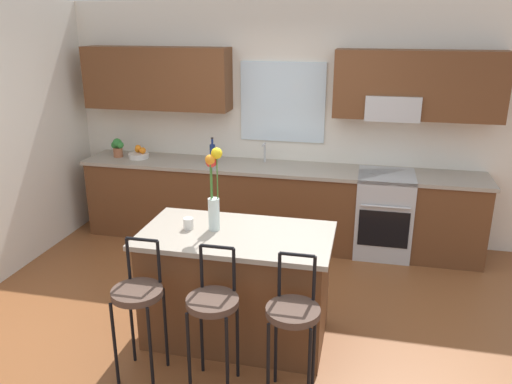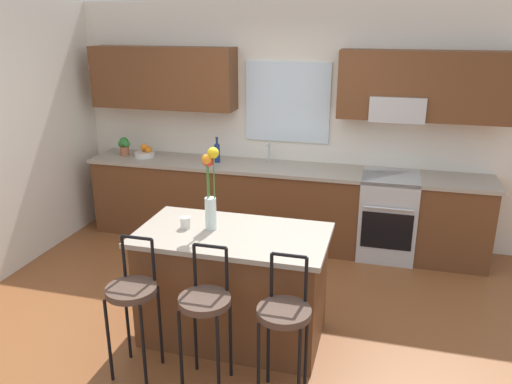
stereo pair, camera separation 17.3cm
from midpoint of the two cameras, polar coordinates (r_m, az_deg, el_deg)
ground_plane at (r=4.59m, az=-0.91°, el=-14.10°), size 14.00×14.00×0.00m
back_wall_assembly at (r=5.86m, az=4.61°, el=9.10°), size 5.60×0.50×2.70m
counter_run at (r=5.87m, az=3.59°, el=-1.43°), size 4.56×0.64×0.92m
sink_faucet at (r=5.86m, az=2.31°, el=4.66°), size 0.02×0.13×0.23m
oven_range at (r=5.75m, az=15.41°, el=-2.60°), size 0.60×0.64×0.92m
kitchen_island at (r=4.16m, az=-1.38°, el=-10.40°), size 1.50×0.83×0.92m
bar_stool_near at (r=3.75m, az=-12.42°, el=-11.33°), size 0.36×0.36×1.04m
bar_stool_middle at (r=3.56m, az=-4.31°, el=-12.73°), size 0.36×0.36×1.04m
bar_stool_far at (r=3.44m, az=4.65°, el=-13.96°), size 0.36×0.36×1.04m
flower_vase at (r=3.92m, az=-3.91°, el=0.42°), size 0.14×0.12×0.66m
mug_ceramic at (r=4.06m, az=-6.72°, el=-3.43°), size 0.08×0.08×0.09m
fruit_bowl_oranges at (r=6.25m, az=-11.60°, el=4.34°), size 0.24×0.24×0.16m
bottle_olive_oil at (r=5.88m, az=-3.55°, el=4.46°), size 0.06×0.06×0.30m
potted_plant_small at (r=6.35m, az=-13.84°, el=5.09°), size 0.17×0.11×0.23m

